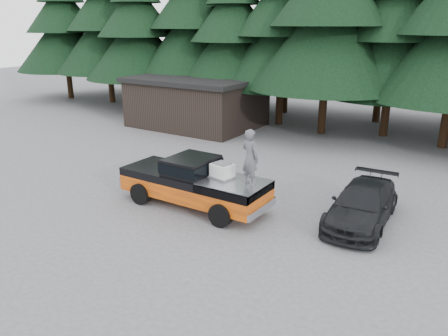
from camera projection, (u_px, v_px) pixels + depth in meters
The scene contains 8 objects.
ground at pixel (202, 216), 15.93m from camera, with size 120.00×120.00×0.00m, color #515154.
pickup_truck at pixel (194, 189), 16.61m from camera, with size 6.00×2.04×1.33m, color #EF5A08, non-canonical shape.
truck_cab at pixel (191, 165), 16.36m from camera, with size 1.66×1.90×0.59m, color black.
air_compressor at pixel (222, 171), 15.80m from camera, with size 0.74×0.61×0.51m, color silver.
man_on_bed at pixel (250, 158), 14.88m from camera, with size 0.73×0.48×1.99m, color #4C4C52.
parked_car at pixel (362, 205), 15.18m from camera, with size 1.90×4.68×1.36m, color black.
utility_building at pixel (197, 101), 29.61m from camera, with size 8.40×6.40×3.30m.
treeline at pixel (368, 6), 26.99m from camera, with size 60.15×16.05×17.50m.
Camera 1 is at (8.61, -11.79, 6.66)m, focal length 35.00 mm.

